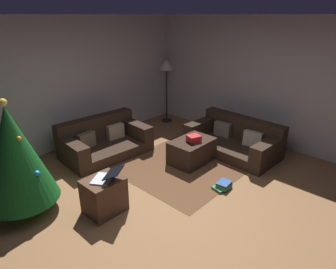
{
  "coord_description": "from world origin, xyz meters",
  "views": [
    {
      "loc": [
        -2.6,
        -2.28,
        2.6
      ],
      "look_at": [
        0.65,
        0.73,
        0.75
      ],
      "focal_mm": 30.87,
      "sensor_mm": 36.0,
      "label": 1
    }
  ],
  "objects": [
    {
      "name": "side_table",
      "position": [
        -0.71,
        0.69,
        0.26
      ],
      "size": [
        0.52,
        0.44,
        0.51
      ],
      "primitive_type": "cube",
      "color": "#4C3323",
      "rests_on": "ground_plane"
    },
    {
      "name": "couch_right",
      "position": [
        2.26,
        0.37,
        0.25
      ],
      "size": [
        1.05,
        1.83,
        0.67
      ],
      "rotation": [
        0.0,
        0.0,
        1.52
      ],
      "color": "#332319",
      "rests_on": "ground_plane"
    },
    {
      "name": "couch_left",
      "position": [
        0.39,
        2.26,
        0.26
      ],
      "size": [
        1.72,
        1.07,
        0.71
      ],
      "rotation": [
        0.0,
        0.0,
        3.07
      ],
      "color": "#332319",
      "rests_on": "ground_plane"
    },
    {
      "name": "ground_plane",
      "position": [
        0.0,
        0.0,
        0.0
      ],
      "size": [
        6.4,
        6.4,
        0.0
      ],
      "primitive_type": "plane",
      "color": "brown"
    },
    {
      "name": "laptop",
      "position": [
        -0.68,
        0.64,
        0.57
      ],
      "size": [
        0.48,
        0.5,
        0.18
      ],
      "color": "silver",
      "rests_on": "side_table"
    },
    {
      "name": "corner_partition",
      "position": [
        3.14,
        0.0,
        1.3
      ],
      "size": [
        0.12,
        6.4,
        2.6
      ],
      "primitive_type": "cube",
      "color": "#B5B0AB",
      "rests_on": "ground_plane"
    },
    {
      "name": "book_stack",
      "position": [
        0.9,
        -0.24,
        0.05
      ],
      "size": [
        0.31,
        0.26,
        0.11
      ],
      "color": "#387A47",
      "rests_on": "ground_plane"
    },
    {
      "name": "rear_partition",
      "position": [
        0.0,
        3.14,
        1.3
      ],
      "size": [
        6.4,
        0.12,
        2.6
      ],
      "primitive_type": "cube",
      "color": "#BCB7B2",
      "rests_on": "ground_plane"
    },
    {
      "name": "area_rug",
      "position": [
        1.3,
        0.72,
        0.0
      ],
      "size": [
        2.6,
        2.0,
        0.01
      ],
      "primitive_type": "cube",
      "color": "brown",
      "rests_on": "ground_plane"
    },
    {
      "name": "corner_lamp",
      "position": [
        2.63,
        2.62,
        1.34
      ],
      "size": [
        0.36,
        0.36,
        1.58
      ],
      "color": "black",
      "rests_on": "ground_plane"
    },
    {
      "name": "tv_remote",
      "position": [
        1.14,
        0.65,
        0.45
      ],
      "size": [
        0.08,
        0.17,
        0.02
      ],
      "primitive_type": "cube",
      "rotation": [
        0.0,
        0.0,
        -0.22
      ],
      "color": "black",
      "rests_on": "ottoman"
    },
    {
      "name": "ottoman",
      "position": [
        1.3,
        0.72,
        0.22
      ],
      "size": [
        0.83,
        0.57,
        0.44
      ],
      "primitive_type": "cube",
      "color": "#332319",
      "rests_on": "ground_plane"
    },
    {
      "name": "christmas_tree",
      "position": [
        -1.48,
        1.51,
        0.88
      ],
      "size": [
        0.97,
        0.97,
        1.65
      ],
      "color": "brown",
      "rests_on": "ground_plane"
    },
    {
      "name": "gift_box",
      "position": [
        1.27,
        0.67,
        0.5
      ],
      "size": [
        0.27,
        0.25,
        0.12
      ],
      "primitive_type": "cube",
      "rotation": [
        0.0,
        0.0,
        -0.31
      ],
      "color": "red",
      "rests_on": "ottoman"
    }
  ]
}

